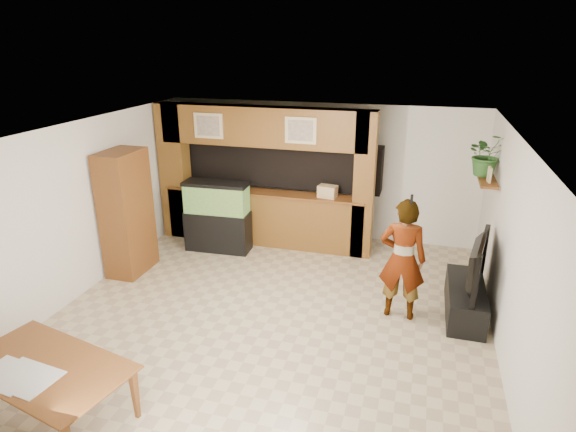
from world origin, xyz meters
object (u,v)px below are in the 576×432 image
(aquarium, at_px, (218,217))
(person, at_px, (402,259))
(pantry_cabinet, at_px, (127,213))
(television, at_px, (471,262))
(dining_table, at_px, (47,393))

(aquarium, bearing_deg, person, -25.25)
(pantry_cabinet, bearing_deg, television, 0.58)
(aquarium, height_order, dining_table, aquarium)
(pantry_cabinet, xyz_separation_m, person, (4.44, -0.23, -0.16))
(aquarium, xyz_separation_m, person, (3.37, -1.42, 0.23))
(person, height_order, dining_table, person)
(aquarium, xyz_separation_m, dining_table, (0.03, -4.43, -0.33))
(person, bearing_deg, dining_table, 43.00)
(pantry_cabinet, height_order, aquarium, pantry_cabinet)
(aquarium, xyz_separation_m, television, (4.28, -1.13, 0.18))
(television, bearing_deg, dining_table, 138.07)
(person, bearing_deg, television, -161.70)
(television, relative_size, person, 0.72)
(television, bearing_deg, person, 117.60)
(aquarium, distance_m, television, 4.43)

